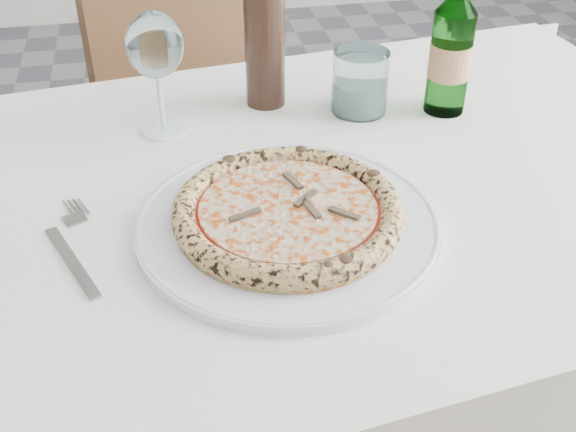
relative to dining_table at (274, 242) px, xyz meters
name	(u,v)px	position (x,y,z in m)	size (l,w,h in m)	color
dining_table	(274,242)	(0.00, 0.00, 0.00)	(1.45, 0.97, 0.76)	brown
chair_far	(206,96)	(-0.02, 0.75, -0.13)	(0.60, 0.60, 0.93)	brown
plate	(288,224)	(0.00, -0.10, 0.10)	(0.37, 0.37, 0.02)	white
pizza	(288,212)	(0.00, -0.10, 0.12)	(0.28, 0.28, 0.03)	tan
fork	(73,248)	(-0.25, -0.09, 0.10)	(0.07, 0.21, 0.00)	gray
wine_glass	(155,48)	(-0.13, 0.18, 0.23)	(0.08, 0.08, 0.18)	white
tumbler	(360,86)	(0.17, 0.19, 0.14)	(0.09, 0.09, 0.10)	silver
beer_bottle	(451,51)	(0.30, 0.16, 0.19)	(0.06, 0.06, 0.24)	#478B45
wine_bottle	(265,37)	(0.03, 0.24, 0.20)	(0.06, 0.06, 0.25)	black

